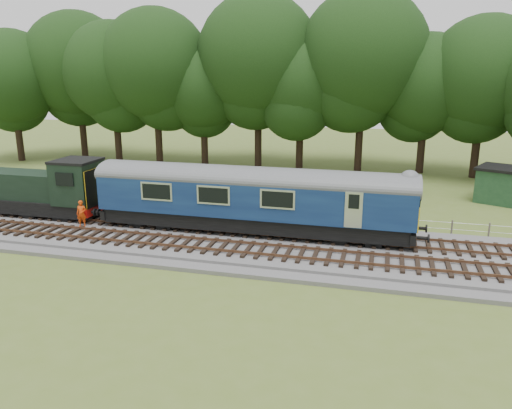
# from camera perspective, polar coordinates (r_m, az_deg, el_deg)

# --- Properties ---
(ground) EXTENTS (120.00, 120.00, 0.00)m
(ground) POSITION_cam_1_polar(r_m,az_deg,el_deg) (27.95, -2.79, -4.55)
(ground) COLOR #546826
(ground) RESTS_ON ground
(ballast) EXTENTS (70.00, 7.00, 0.35)m
(ballast) POSITION_cam_1_polar(r_m,az_deg,el_deg) (27.89, -2.80, -4.21)
(ballast) COLOR #4C4C4F
(ballast) RESTS_ON ground
(track_north) EXTENTS (67.20, 2.40, 0.21)m
(track_north) POSITION_cam_1_polar(r_m,az_deg,el_deg) (29.08, -1.98, -2.88)
(track_north) COLOR black
(track_north) RESTS_ON ballast
(track_south) EXTENTS (67.20, 2.40, 0.21)m
(track_south) POSITION_cam_1_polar(r_m,az_deg,el_deg) (26.38, -3.85, -4.83)
(track_south) COLOR black
(track_south) RESTS_ON ballast
(fence) EXTENTS (64.00, 0.12, 1.00)m
(fence) POSITION_cam_1_polar(r_m,az_deg,el_deg) (32.05, -0.39, -1.93)
(fence) COLOR #6B6054
(fence) RESTS_ON ground
(tree_line) EXTENTS (70.00, 8.00, 18.00)m
(tree_line) POSITION_cam_1_polar(r_m,az_deg,el_deg) (48.67, 4.98, 3.94)
(tree_line) COLOR black
(tree_line) RESTS_ON ground
(dmu_railcar) EXTENTS (18.05, 2.86, 3.88)m
(dmu_railcar) POSITION_cam_1_polar(r_m,az_deg,el_deg) (28.27, -0.48, 1.22)
(dmu_railcar) COLOR black
(dmu_railcar) RESTS_ON ground
(shunter_loco) EXTENTS (8.91, 2.60, 3.38)m
(shunter_loco) POSITION_cam_1_polar(r_m,az_deg,el_deg) (34.67, -23.30, 1.51)
(shunter_loco) COLOR black
(shunter_loco) RESTS_ON ground
(worker) EXTENTS (0.66, 0.53, 1.59)m
(worker) POSITION_cam_1_polar(r_m,az_deg,el_deg) (31.43, -19.32, -0.98)
(worker) COLOR #E4440C
(worker) RESTS_ON ballast
(shed) EXTENTS (4.22, 4.22, 2.61)m
(shed) POSITION_cam_1_polar(r_m,az_deg,el_deg) (40.63, 26.20, 2.09)
(shed) COLOR #1A3B23
(shed) RESTS_ON ground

